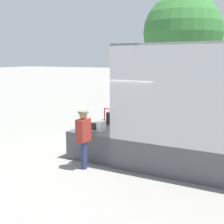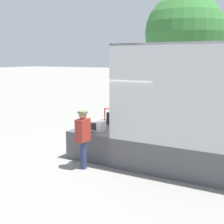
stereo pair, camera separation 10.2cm
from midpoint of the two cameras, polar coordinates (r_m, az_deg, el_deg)
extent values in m
plane|color=gray|center=(10.00, 3.33, -8.08)|extent=(160.00, 160.00, 0.00)
cube|color=#4C4C51|center=(9.15, 16.33, -7.36)|extent=(4.54, 2.42, 0.87)
cube|color=silver|center=(9.95, 18.40, 4.07)|extent=(4.54, 0.06, 2.59)
cube|color=silver|center=(7.67, 14.90, 2.66)|extent=(4.54, 0.06, 2.59)
cube|color=silver|center=(8.76, 17.29, 11.70)|extent=(4.54, 2.42, 0.06)
cylinder|color=orange|center=(8.35, 14.21, -4.53)|extent=(0.29, 0.29, 0.36)
cube|color=#B2A893|center=(8.96, 19.81, -4.08)|extent=(0.44, 0.32, 0.29)
cube|color=#B2A893|center=(9.63, 14.61, -2.97)|extent=(0.44, 0.32, 0.25)
cube|color=#2D7F33|center=(9.26, 19.32, -3.69)|extent=(0.44, 0.32, 0.26)
cube|color=#4C4C51|center=(10.24, -0.63, -5.12)|extent=(1.58, 2.30, 0.87)
cube|color=white|center=(9.67, -2.70, -2.45)|extent=(0.56, 0.33, 0.31)
cube|color=black|center=(9.56, -3.53, -2.60)|extent=(0.36, 0.01, 0.21)
cube|color=black|center=(10.58, 0.93, -1.11)|extent=(0.50, 0.39, 0.40)
cylinder|color=slate|center=(10.48, 1.89, -1.11)|extent=(0.19, 0.21, 0.21)
cylinder|color=red|center=(10.51, -1.06, -0.75)|extent=(0.04, 0.04, 0.56)
cylinder|color=red|center=(10.23, 1.77, -1.05)|extent=(0.04, 0.04, 0.56)
cylinder|color=red|center=(10.89, 0.15, -0.37)|extent=(0.04, 0.04, 0.56)
cylinder|color=red|center=(10.62, 2.90, -0.65)|extent=(0.04, 0.04, 0.56)
cylinder|color=red|center=(10.32, 0.34, 0.52)|extent=(0.59, 0.04, 0.04)
cylinder|color=red|center=(10.71, 1.51, 0.86)|extent=(0.59, 0.04, 0.04)
cylinder|color=navy|center=(8.84, -4.93, -7.83)|extent=(0.18, 0.18, 0.80)
cube|color=maroon|center=(8.65, -5.00, -3.32)|extent=(0.24, 0.44, 0.63)
sphere|color=tan|center=(8.56, -5.04, -0.55)|extent=(0.22, 0.22, 0.22)
cylinder|color=#606B47|center=(8.55, -5.05, -0.01)|extent=(0.30, 0.30, 0.05)
cylinder|color=brown|center=(19.41, 12.88, 4.09)|extent=(0.36, 0.36, 2.43)
sphere|color=#337033|center=(19.38, 13.26, 13.86)|extent=(4.65, 4.65, 4.65)
camera|label=1|loc=(0.05, -89.70, 0.05)|focal=50.00mm
camera|label=2|loc=(0.05, 90.30, -0.05)|focal=50.00mm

